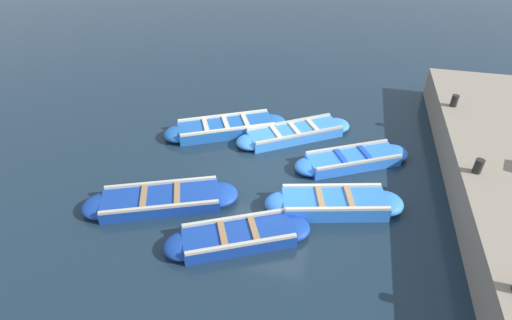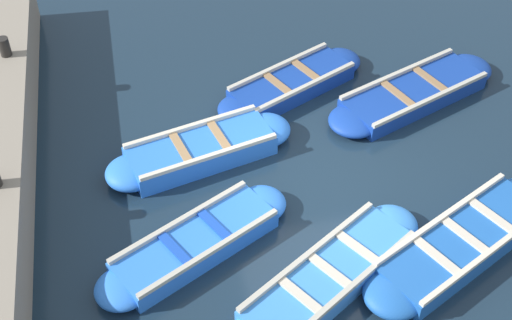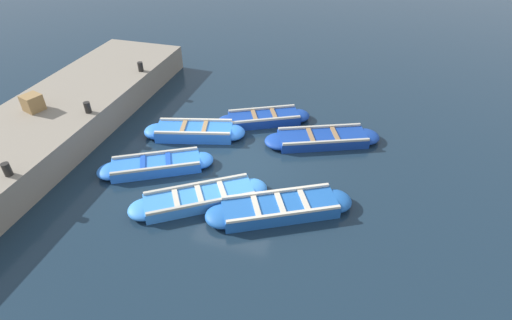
% 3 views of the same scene
% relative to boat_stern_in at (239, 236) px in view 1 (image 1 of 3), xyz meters
% --- Properties ---
extents(ground_plane, '(120.00, 120.00, 0.00)m').
position_rel_boat_stern_in_xyz_m(ground_plane, '(-0.17, -2.50, -0.16)').
color(ground_plane, '#162838').
extents(boat_stern_in, '(3.30, 2.15, 0.38)m').
position_rel_boat_stern_in_xyz_m(boat_stern_in, '(0.00, 0.00, 0.00)').
color(boat_stern_in, navy).
rests_on(boat_stern_in, ground).
extents(boat_tucked, '(3.83, 2.24, 0.37)m').
position_rel_boat_stern_in_xyz_m(boat_tucked, '(2.16, -0.74, -0.00)').
color(boat_tucked, navy).
rests_on(boat_tucked, ground).
extents(boat_outer_right, '(3.45, 1.63, 0.44)m').
position_rel_boat_stern_in_xyz_m(boat_outer_right, '(-1.96, -1.53, 0.03)').
color(boat_outer_right, blue).
rests_on(boat_outer_right, ground).
extents(boat_drifting, '(3.83, 2.52, 0.41)m').
position_rel_boat_stern_in_xyz_m(boat_drifting, '(1.58, -4.32, 0.02)').
color(boat_drifting, '#1E59AD').
rests_on(boat_drifting, ground).
extents(boat_centre, '(3.57, 2.69, 0.37)m').
position_rel_boat_stern_in_xyz_m(boat_centre, '(-0.55, -4.52, -0.00)').
color(boat_centre, '#3884E0').
rests_on(boat_centre, ground).
extents(boat_end_of_row, '(3.34, 2.27, 0.37)m').
position_rel_boat_stern_in_xyz_m(boat_end_of_row, '(-2.34, -3.51, -0.00)').
color(boat_end_of_row, blue).
rests_on(boat_end_of_row, ground).
extents(bollard_north, '(0.20, 0.20, 0.35)m').
position_rel_boat_stern_in_xyz_m(bollard_north, '(-5.09, -5.84, 0.98)').
color(bollard_north, black).
rests_on(bollard_north, quay_wall).
extents(bollard_mid_north, '(0.20, 0.20, 0.35)m').
position_rel_boat_stern_in_xyz_m(bollard_mid_north, '(-5.09, -2.50, 0.98)').
color(bollard_mid_north, black).
rests_on(bollard_mid_north, quay_wall).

